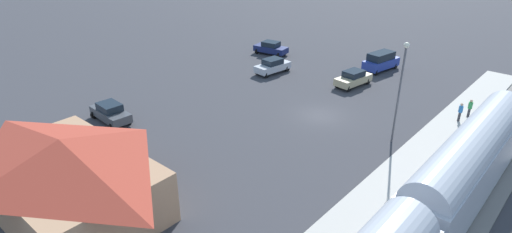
{
  "coord_description": "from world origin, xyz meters",
  "views": [
    {
      "loc": [
        -18.79,
        30.56,
        16.75
      ],
      "look_at": [
        2.97,
        5.7,
        1.0
      ],
      "focal_mm": 29.44,
      "sensor_mm": 36.0,
      "label": 1
    }
  ],
  "objects_px": {
    "station_building": "(67,174)",
    "pedestrian_waiting_far": "(460,111)",
    "light_pole_near_platform": "(401,82)",
    "sedan_navy": "(271,48)",
    "sedan_tan": "(353,78)",
    "suv_blue": "(381,61)",
    "pedestrian_on_platform": "(470,107)",
    "sedan_silver": "(273,66)",
    "sedan_charcoal": "(110,112)"
  },
  "relations": [
    {
      "from": "pedestrian_on_platform",
      "to": "sedan_silver",
      "type": "bearing_deg",
      "value": 4.66
    },
    {
      "from": "sedan_tan",
      "to": "sedan_charcoal",
      "type": "relative_size",
      "value": 1.02
    },
    {
      "from": "sedan_charcoal",
      "to": "light_pole_near_platform",
      "type": "relative_size",
      "value": 0.55
    },
    {
      "from": "pedestrian_waiting_far",
      "to": "light_pole_near_platform",
      "type": "height_order",
      "value": "light_pole_near_platform"
    },
    {
      "from": "sedan_tan",
      "to": "light_pole_near_platform",
      "type": "xyz_separation_m",
      "value": [
        -8.76,
        9.1,
        4.33
      ]
    },
    {
      "from": "pedestrian_on_platform",
      "to": "sedan_silver",
      "type": "xyz_separation_m",
      "value": [
        21.48,
        1.75,
        -0.4
      ]
    },
    {
      "from": "station_building",
      "to": "suv_blue",
      "type": "distance_m",
      "value": 37.71
    },
    {
      "from": "pedestrian_on_platform",
      "to": "light_pole_near_platform",
      "type": "relative_size",
      "value": 0.2
    },
    {
      "from": "sedan_navy",
      "to": "station_building",
      "type": "bearing_deg",
      "value": 109.11
    },
    {
      "from": "station_building",
      "to": "sedan_tan",
      "type": "bearing_deg",
      "value": -94.54
    },
    {
      "from": "suv_blue",
      "to": "pedestrian_on_platform",
      "type": "bearing_deg",
      "value": 148.4
    },
    {
      "from": "suv_blue",
      "to": "sedan_navy",
      "type": "height_order",
      "value": "suv_blue"
    },
    {
      "from": "station_building",
      "to": "sedan_silver",
      "type": "distance_m",
      "value": 29.15
    },
    {
      "from": "suv_blue",
      "to": "station_building",
      "type": "bearing_deg",
      "value": 86.5
    },
    {
      "from": "station_building",
      "to": "sedan_charcoal",
      "type": "height_order",
      "value": "station_building"
    },
    {
      "from": "pedestrian_on_platform",
      "to": "station_building",
      "type": "bearing_deg",
      "value": 64.03
    },
    {
      "from": "pedestrian_on_platform",
      "to": "sedan_charcoal",
      "type": "bearing_deg",
      "value": 41.64
    },
    {
      "from": "pedestrian_waiting_far",
      "to": "sedan_charcoal",
      "type": "height_order",
      "value": "pedestrian_waiting_far"
    },
    {
      "from": "pedestrian_on_platform",
      "to": "sedan_charcoal",
      "type": "relative_size",
      "value": 0.37
    },
    {
      "from": "pedestrian_on_platform",
      "to": "suv_blue",
      "type": "relative_size",
      "value": 0.33
    },
    {
      "from": "station_building",
      "to": "sedan_silver",
      "type": "height_order",
      "value": "station_building"
    },
    {
      "from": "station_building",
      "to": "sedan_tan",
      "type": "relative_size",
      "value": 2.67
    },
    {
      "from": "pedestrian_on_platform",
      "to": "sedan_tan",
      "type": "height_order",
      "value": "pedestrian_on_platform"
    },
    {
      "from": "pedestrian_waiting_far",
      "to": "light_pole_near_platform",
      "type": "relative_size",
      "value": 0.2
    },
    {
      "from": "sedan_tan",
      "to": "sedan_navy",
      "type": "height_order",
      "value": "same"
    },
    {
      "from": "sedan_navy",
      "to": "light_pole_near_platform",
      "type": "relative_size",
      "value": 0.56
    },
    {
      "from": "station_building",
      "to": "sedan_navy",
      "type": "xyz_separation_m",
      "value": [
        11.75,
        -33.92,
        -1.74
      ]
    },
    {
      "from": "station_building",
      "to": "sedan_navy",
      "type": "height_order",
      "value": "station_building"
    },
    {
      "from": "sedan_tan",
      "to": "light_pole_near_platform",
      "type": "height_order",
      "value": "light_pole_near_platform"
    },
    {
      "from": "pedestrian_on_platform",
      "to": "sedan_tan",
      "type": "relative_size",
      "value": 0.36
    },
    {
      "from": "sedan_tan",
      "to": "sedan_charcoal",
      "type": "bearing_deg",
      "value": 61.66
    },
    {
      "from": "pedestrian_on_platform",
      "to": "sedan_silver",
      "type": "height_order",
      "value": "pedestrian_on_platform"
    },
    {
      "from": "sedan_silver",
      "to": "light_pole_near_platform",
      "type": "distance_m",
      "value": 19.7
    },
    {
      "from": "pedestrian_on_platform",
      "to": "light_pole_near_platform",
      "type": "bearing_deg",
      "value": 67.66
    },
    {
      "from": "sedan_tan",
      "to": "suv_blue",
      "type": "relative_size",
      "value": 0.91
    },
    {
      "from": "suv_blue",
      "to": "sedan_silver",
      "type": "relative_size",
      "value": 1.1
    },
    {
      "from": "sedan_silver",
      "to": "sedan_charcoal",
      "type": "relative_size",
      "value": 1.02
    },
    {
      "from": "pedestrian_on_platform",
      "to": "sedan_tan",
      "type": "xyz_separation_m",
      "value": [
        12.19,
        -0.76,
        -0.4
      ]
    },
    {
      "from": "pedestrian_waiting_far",
      "to": "sedan_navy",
      "type": "distance_m",
      "value": 26.53
    },
    {
      "from": "station_building",
      "to": "sedan_charcoal",
      "type": "distance_m",
      "value": 12.93
    },
    {
      "from": "station_building",
      "to": "pedestrian_waiting_far",
      "type": "distance_m",
      "value": 32.01
    },
    {
      "from": "suv_blue",
      "to": "sedan_navy",
      "type": "relative_size",
      "value": 1.09
    },
    {
      "from": "sedan_silver",
      "to": "sedan_charcoal",
      "type": "xyz_separation_m",
      "value": [
        2.72,
        19.76,
        0.0
      ]
    },
    {
      "from": "sedan_navy",
      "to": "sedan_charcoal",
      "type": "height_order",
      "value": "same"
    },
    {
      "from": "suv_blue",
      "to": "sedan_navy",
      "type": "distance_m",
      "value": 14.53
    },
    {
      "from": "station_building",
      "to": "sedan_tan",
      "type": "height_order",
      "value": "station_building"
    },
    {
      "from": "pedestrian_waiting_far",
      "to": "light_pole_near_platform",
      "type": "xyz_separation_m",
      "value": [
        3.04,
        6.95,
        3.93
      ]
    },
    {
      "from": "sedan_tan",
      "to": "suv_blue",
      "type": "height_order",
      "value": "suv_blue"
    },
    {
      "from": "station_building",
      "to": "sedan_tan",
      "type": "distance_m",
      "value": 30.93
    },
    {
      "from": "station_building",
      "to": "pedestrian_on_platform",
      "type": "xyz_separation_m",
      "value": [
        -14.63,
        -30.03,
        -1.34
      ]
    }
  ]
}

